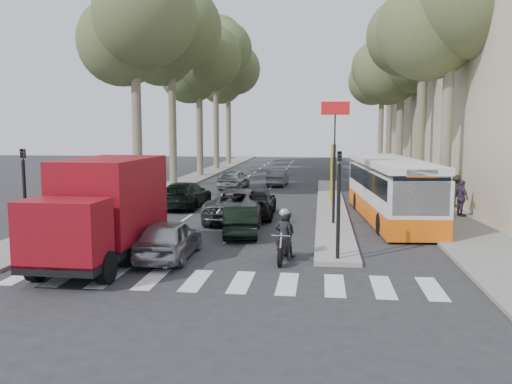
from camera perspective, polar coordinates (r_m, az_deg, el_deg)
ground at (r=19.35m, az=-1.28°, el=-6.12°), size 120.00×120.00×0.00m
sidewalk_right at (r=44.27m, az=14.53°, el=1.09°), size 3.20×70.00×0.12m
median_left at (r=48.06m, az=-6.00°, el=1.71°), size 2.40×64.00×0.12m
traffic_island at (r=29.97m, az=7.89°, el=-1.38°), size 1.50×26.00×0.16m
building_far at (r=54.32m, az=20.86°, el=10.28°), size 11.00×20.00×16.00m
billboard at (r=23.67m, az=8.28°, el=5.24°), size 1.50×12.10×5.60m
traffic_light_island at (r=17.27m, az=8.72°, el=0.61°), size 0.16×0.41×3.60m
traffic_light_left at (r=20.52m, az=-23.24°, el=1.11°), size 0.16×0.41×3.60m
tree_l_a at (r=33.09m, az=-12.42°, el=17.22°), size 7.40×7.20×14.10m
tree_l_b at (r=40.77m, az=-8.72°, el=16.29°), size 7.40×7.20×14.88m
tree_l_c at (r=48.26m, az=-5.85°, el=13.60°), size 7.40×7.20×13.71m
tree_l_d at (r=56.27m, az=-4.12°, el=14.42°), size 7.40×7.20×15.66m
tree_l_e at (r=63.99m, az=-2.81°, el=12.58°), size 7.40×7.20×14.49m
tree_r_a at (r=30.10m, az=20.12°, el=18.03°), size 7.40×7.20×14.10m
tree_r_b at (r=38.01m, az=17.48°, el=17.28°), size 7.40×7.20×15.27m
tree_r_c at (r=45.53m, az=15.26°, el=13.37°), size 7.40×7.20×13.32m
tree_r_d at (r=53.59m, az=14.15°, el=13.87°), size 7.40×7.20×14.88m
tree_r_e at (r=61.42m, az=13.27°, el=12.33°), size 7.40×7.20×14.10m
silver_hatchback at (r=18.16m, az=-9.15°, el=-4.88°), size 1.64×3.98×1.35m
dark_hatchback at (r=21.78m, az=-1.63°, el=-2.99°), size 1.82×3.91×1.24m
queue_car_a at (r=25.21m, az=-1.83°, el=-1.32°), size 2.62×5.50×1.51m
queue_car_b at (r=26.17m, az=-0.18°, el=-1.13°), size 2.13×4.92×1.41m
queue_car_c at (r=38.16m, az=-2.35°, el=1.37°), size 2.00×4.22×1.39m
queue_car_d at (r=40.23m, az=2.31°, el=1.53°), size 1.46×3.74×1.21m
queue_car_e at (r=29.51m, az=-7.46°, el=-0.28°), size 2.16×4.91×1.40m
red_truck at (r=17.94m, az=-15.75°, el=-1.69°), size 2.53×6.29×3.33m
city_bus at (r=26.01m, az=13.98°, el=0.42°), size 3.23×11.09×2.88m
motorcycle at (r=17.78m, az=2.98°, el=-4.69°), size 0.75×2.04×1.74m
pedestrian_near at (r=27.49m, az=20.83°, el=-0.61°), size 0.80×1.12×1.73m
pedestrian_far at (r=30.76m, az=20.32°, el=0.14°), size 1.19×0.78×1.70m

